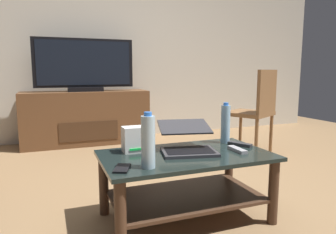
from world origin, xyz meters
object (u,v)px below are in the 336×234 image
media_cabinet (86,118)px  tv_remote (240,144)px  laptop (187,141)px  water_bottle_far (225,124)px  television (85,66)px  coffee_table (186,175)px  router_box (134,139)px  water_bottle_near (148,141)px  dining_chair (256,108)px  soundbar_remote (237,150)px  cell_phone (122,168)px

media_cabinet → tv_remote: size_ratio=9.53×
laptop → water_bottle_far: bearing=18.4°
media_cabinet → television: 0.64m
coffee_table → television: bearing=98.1°
router_box → water_bottle_near: (-0.01, -0.34, 0.06)m
television → router_box: (0.04, -2.12, -0.48)m
dining_chair → tv_remote: dining_chair is taller
soundbar_remote → dining_chair: bearing=49.8°
router_box → tv_remote: router_box is taller
router_box → soundbar_remote: size_ratio=0.97×
coffee_table → water_bottle_far: (0.37, 0.18, 0.26)m
dining_chair → water_bottle_far: dining_chair is taller
coffee_table → soundbar_remote: 0.35m
water_bottle_near → water_bottle_far: bearing=27.9°
coffee_table → cell_phone: 0.47m
dining_chair → cell_phone: size_ratio=6.56×
television → water_bottle_near: 2.49m
water_bottle_far → tv_remote: size_ratio=1.74×
coffee_table → water_bottle_near: water_bottle_near is taller
coffee_table → dining_chair: 1.78m
router_box → cell_phone: router_box is taller
television → tv_remote: bearing=-71.5°
television → dining_chair: television is taller
coffee_table → water_bottle_near: (-0.29, -0.18, 0.27)m
cell_phone → soundbar_remote: (0.74, 0.09, 0.01)m
coffee_table → laptop: (0.03, 0.06, 0.19)m
media_cabinet → water_bottle_near: (0.03, -2.48, 0.22)m
dining_chair → water_bottle_far: 1.37m
laptop → cell_phone: bearing=-154.5°
coffee_table → laptop: laptop is taller
laptop → router_box: size_ratio=2.89×
tv_remote → router_box: bearing=141.8°
television → soundbar_remote: size_ratio=7.40×
coffee_table → soundbar_remote: soundbar_remote is taller
dining_chair → soundbar_remote: 1.58m
cell_phone → tv_remote: 0.87m
media_cabinet → water_bottle_far: bearing=-71.8°
dining_chair → laptop: bearing=-140.9°
media_cabinet → router_box: 2.14m
laptop → tv_remote: bearing=-1.1°
coffee_table → laptop: size_ratio=2.25×
water_bottle_near → television: bearing=90.7°
tv_remote → soundbar_remote: size_ratio=1.00×
router_box → water_bottle_far: water_bottle_far is taller
laptop → soundbar_remote: size_ratio=2.81×
media_cabinet → laptop: bearing=-80.9°
water_bottle_far → tv_remote: bearing=-70.6°
coffee_table → cell_phone: cell_phone is taller
laptop → water_bottle_far: (0.34, 0.11, 0.07)m
television → cell_phone: size_ratio=8.46×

